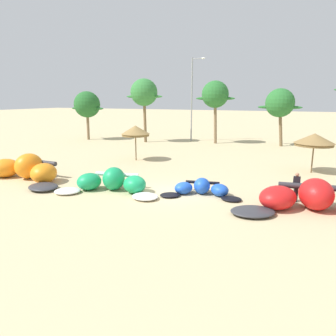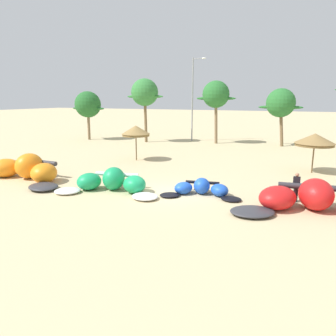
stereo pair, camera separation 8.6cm
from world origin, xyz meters
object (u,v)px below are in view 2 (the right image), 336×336
at_px(beach_umbrella_near_van, 136,131).
at_px(palm_left_of_gap, 216,95).
at_px(palm_center_left, 281,103).
at_px(kite_center, 317,200).
at_px(person_near_kites, 296,187).
at_px(palm_left, 145,93).
at_px(lamppost_west, 193,96).
at_px(kite_far_left, 24,170).
at_px(beach_umbrella_middle, 315,140).
at_px(kite_left, 111,183).
at_px(kite_left_of_center, 201,189).
at_px(palm_leftmost, 88,105).

relative_size(beach_umbrella_near_van, palm_left_of_gap, 0.41).
height_order(palm_left_of_gap, palm_center_left, palm_left_of_gap).
xyz_separation_m(kite_center, person_near_kites, (-1.04, 1.25, 0.22)).
bearing_deg(palm_left, lamppost_west, 34.97).
height_order(kite_center, palm_left_of_gap, palm_left_of_gap).
xyz_separation_m(kite_far_left, palm_left_of_gap, (6.92, 22.90, 5.24)).
height_order(kite_center, beach_umbrella_middle, beach_umbrella_middle).
xyz_separation_m(kite_far_left, kite_left, (7.08, 0.15, -0.14)).
height_order(person_near_kites, palm_center_left, palm_center_left).
relative_size(palm_left, lamppost_west, 0.75).
distance_m(kite_far_left, lamppost_west, 24.80).
bearing_deg(lamppost_west, kite_far_left, -98.59).
distance_m(kite_center, lamppost_west, 27.55).
bearing_deg(palm_left, kite_center, -43.78).
height_order(kite_left_of_center, person_near_kites, person_near_kites).
bearing_deg(kite_left, lamppost_west, 98.26).
bearing_deg(kite_far_left, palm_left, 94.30).
relative_size(kite_left_of_center, palm_leftmost, 0.74).
relative_size(kite_left, palm_leftmost, 1.02).
bearing_deg(palm_left, kite_far_left, -85.70).
height_order(kite_far_left, kite_left, kite_far_left).
bearing_deg(person_near_kites, palm_left_of_gap, 117.13).
xyz_separation_m(beach_umbrella_near_van, palm_center_left, (10.82, 14.49, 2.27)).
bearing_deg(beach_umbrella_near_van, kite_left_of_center, -40.99).
xyz_separation_m(kite_left_of_center, person_near_kites, (5.07, 0.88, 0.46)).
bearing_deg(palm_center_left, person_near_kites, -82.04).
distance_m(kite_left_of_center, beach_umbrella_middle, 10.74).
bearing_deg(palm_left, palm_leftmost, -172.96).
xyz_separation_m(beach_umbrella_near_van, palm_left, (-5.08, 11.12, 3.49)).
bearing_deg(palm_left_of_gap, palm_left, -163.48).
bearing_deg(palm_left, palm_left_of_gap, 16.52).
distance_m(kite_left_of_center, palm_center_left, 22.64).
relative_size(palm_left_of_gap, lamppost_west, 0.72).
distance_m(beach_umbrella_middle, lamppost_west, 20.14).
height_order(kite_far_left, kite_center, kite_far_left).
bearing_deg(lamppost_west, person_near_kites, -57.38).
distance_m(beach_umbrella_middle, palm_leftmost, 29.26).
relative_size(palm_leftmost, palm_center_left, 0.97).
relative_size(kite_left, palm_center_left, 0.99).
bearing_deg(palm_leftmost, lamppost_west, 19.15).
relative_size(kite_left_of_center, palm_left, 0.60).
height_order(kite_far_left, palm_left, palm_left).
bearing_deg(palm_center_left, beach_umbrella_near_van, -126.76).
height_order(kite_left_of_center, lamppost_west, lamppost_west).
relative_size(person_near_kites, palm_left, 0.20).
height_order(kite_far_left, beach_umbrella_middle, beach_umbrella_middle).
height_order(kite_left_of_center, beach_umbrella_near_van, beach_umbrella_near_van).
relative_size(kite_center, palm_center_left, 1.29).
bearing_deg(kite_center, lamppost_west, 123.03).
bearing_deg(kite_left, palm_left, 113.06).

